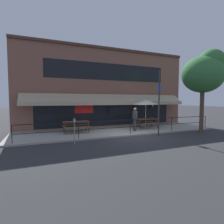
{
  "coord_description": "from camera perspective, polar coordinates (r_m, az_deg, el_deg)",
  "views": [
    {
      "loc": [
        -5.5,
        -9.87,
        2.31
      ],
      "look_at": [
        -0.78,
        1.6,
        1.5
      ],
      "focal_mm": 28.0,
      "sensor_mm": 36.0,
      "label": 1
    }
  ],
  "objects": [
    {
      "name": "picnic_table_centre",
      "position": [
        14.35,
        11.11,
        -2.75
      ],
      "size": [
        1.8,
        1.42,
        0.76
      ],
      "color": "brown",
      "rests_on": "patio_deck"
    },
    {
      "name": "pedestrian_walking",
      "position": [
        12.79,
        7.49,
        -1.92
      ],
      "size": [
        0.31,
        0.61,
        1.71
      ],
      "color": "#333338",
      "rests_on": "patio_deck"
    },
    {
      "name": "street_tree_curbside",
      "position": [
        14.02,
        27.99,
        11.35
      ],
      "size": [
        2.97,
        2.68,
        5.84
      ],
      "color": "brown",
      "rests_on": "ground"
    },
    {
      "name": "restaurant_building",
      "position": [
        15.17,
        -1.04,
        7.73
      ],
      "size": [
        15.0,
        1.6,
        6.77
      ],
      "color": "brown",
      "rests_on": "ground"
    },
    {
      "name": "patio_deck",
      "position": [
        13.28,
        2.49,
        -6.07
      ],
      "size": [
        15.0,
        4.0,
        0.1
      ],
      "primitive_type": "cube",
      "color": "#9E998E",
      "rests_on": "ground"
    },
    {
      "name": "parking_meter_near",
      "position": [
        9.48,
        -12.19,
        -3.38
      ],
      "size": [
        0.15,
        0.16,
        1.42
      ],
      "color": "gray",
      "rests_on": "ground"
    },
    {
      "name": "picnic_table_left",
      "position": [
        12.39,
        -11.63,
        -3.78
      ],
      "size": [
        1.8,
        1.42,
        0.76
      ],
      "color": "brown",
      "rests_on": "patio_deck"
    },
    {
      "name": "patio_umbrella_centre",
      "position": [
        14.33,
        10.98,
        3.15
      ],
      "size": [
        2.14,
        2.14,
        2.38
      ],
      "color": "#B7B2A8",
      "rests_on": "patio_deck"
    },
    {
      "name": "street_sign_pole",
      "position": [
        11.86,
        15.09,
        3.12
      ],
      "size": [
        0.28,
        0.09,
        4.3
      ],
      "color": "#2D2D33",
      "rests_on": "ground"
    },
    {
      "name": "ground_plane",
      "position": [
        11.54,
        6.71,
        -7.84
      ],
      "size": [
        120.0,
        120.0,
        0.0
      ],
      "primitive_type": "plane",
      "color": "#2D2D30"
    },
    {
      "name": "patio_railing",
      "position": [
        11.66,
        6.02,
        -3.73
      ],
      "size": [
        13.84,
        0.04,
        0.97
      ],
      "color": "black",
      "rests_on": "patio_deck"
    }
  ]
}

